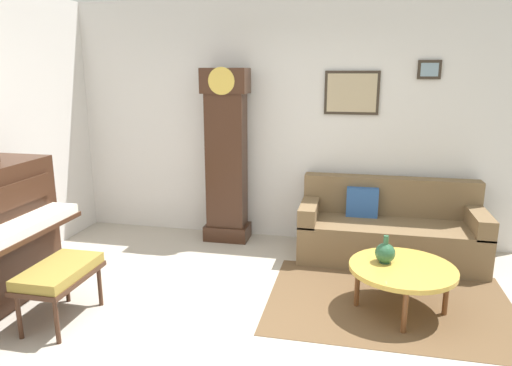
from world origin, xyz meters
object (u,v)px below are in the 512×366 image
at_px(grandfather_clock, 226,161).
at_px(coffee_table, 402,270).
at_px(piano_bench, 59,274).
at_px(couch, 389,230).
at_px(green_jug, 385,253).

relative_size(grandfather_clock, coffee_table, 2.31).
xyz_separation_m(piano_bench, couch, (2.66, 1.95, -0.09)).
distance_m(couch, coffee_table, 1.20).
bearing_deg(couch, coffee_table, -88.28).
bearing_deg(grandfather_clock, piano_bench, -110.38).
xyz_separation_m(grandfather_clock, coffee_table, (1.90, -1.37, -0.59)).
xyz_separation_m(grandfather_clock, green_jug, (1.76, -1.32, -0.48)).
relative_size(piano_bench, coffee_table, 0.80).
xyz_separation_m(coffee_table, green_jug, (-0.14, 0.05, 0.12)).
height_order(coffee_table, green_jug, green_jug).
relative_size(couch, green_jug, 7.92).
bearing_deg(coffee_table, grandfather_clock, 144.18).
xyz_separation_m(piano_bench, grandfather_clock, (0.79, 2.13, 0.56)).
bearing_deg(grandfather_clock, green_jug, -36.87).
height_order(grandfather_clock, couch, grandfather_clock).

